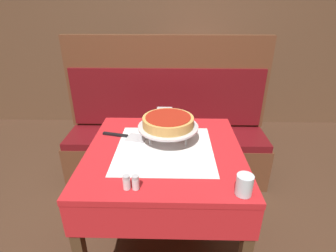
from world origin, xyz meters
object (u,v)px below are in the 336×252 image
(dining_table_rear, at_px, (196,84))
(booth_bench, at_px, (167,140))
(pizza_server, at_px, (127,136))
(water_glass_near, at_px, (244,185))
(pizza_pan_stand, at_px, (168,127))
(deep_dish_pizza, at_px, (168,121))
(salt_shaker, at_px, (127,182))
(dining_table_front, at_px, (165,167))
(napkin_holder, at_px, (165,114))
(pepper_shaker, at_px, (136,182))
(condiment_caddy, at_px, (196,71))

(dining_table_rear, height_order, booth_bench, booth_bench)
(pizza_server, relative_size, water_glass_near, 3.05)
(pizza_pan_stand, bearing_deg, deep_dish_pizza, 90.00)
(booth_bench, distance_m, water_glass_near, 1.33)
(deep_dish_pizza, distance_m, salt_shaker, 0.47)
(water_glass_near, bearing_deg, dining_table_rear, 91.16)
(dining_table_front, bearing_deg, napkin_holder, 91.81)
(booth_bench, relative_size, pepper_shaker, 26.36)
(booth_bench, bearing_deg, dining_table_front, -89.11)
(pizza_server, relative_size, salt_shaker, 4.18)
(napkin_holder, distance_m, condiment_caddy, 1.26)
(pizza_pan_stand, distance_m, pizza_server, 0.26)
(deep_dish_pizza, bearing_deg, water_glass_near, -54.42)
(pizza_server, distance_m, pepper_shaker, 0.49)
(pizza_server, bearing_deg, dining_table_front, -30.62)
(pizza_server, distance_m, napkin_holder, 0.33)
(dining_table_front, xyz_separation_m, condiment_caddy, (0.28, 1.60, 0.16))
(dining_table_rear, xyz_separation_m, pizza_pan_stand, (-0.28, -1.55, 0.20))
(booth_bench, height_order, salt_shaker, booth_bench)
(pizza_pan_stand, relative_size, deep_dish_pizza, 1.19)
(deep_dish_pizza, distance_m, condiment_caddy, 1.53)
(salt_shaker, height_order, napkin_holder, napkin_holder)
(napkin_holder, bearing_deg, pizza_server, -131.88)
(dining_table_rear, bearing_deg, salt_shaker, -102.77)
(dining_table_rear, relative_size, salt_shaker, 11.43)
(pepper_shaker, bearing_deg, water_glass_near, -2.78)
(pizza_pan_stand, relative_size, salt_shaker, 5.11)
(pizza_pan_stand, bearing_deg, napkin_holder, 96.04)
(pizza_pan_stand, distance_m, water_glass_near, 0.56)
(booth_bench, xyz_separation_m, napkin_holder, (0.00, -0.47, 0.44))
(dining_table_front, bearing_deg, dining_table_rear, 79.63)
(dining_table_rear, height_order, salt_shaker, salt_shaker)
(dining_table_front, height_order, salt_shaker, salt_shaker)
(pizza_server, relative_size, pepper_shaker, 4.19)
(dining_table_front, xyz_separation_m, booth_bench, (-0.01, 0.84, -0.28))
(dining_table_rear, distance_m, water_glass_near, 2.01)
(booth_bench, relative_size, water_glass_near, 19.19)
(condiment_caddy, bearing_deg, booth_bench, -111.31)
(pepper_shaker, xyz_separation_m, napkin_holder, (0.10, 0.72, 0.01))
(pizza_pan_stand, distance_m, salt_shaker, 0.47)
(salt_shaker, bearing_deg, pizza_pan_stand, 68.83)
(deep_dish_pizza, xyz_separation_m, water_glass_near, (0.32, -0.45, -0.08))
(dining_table_rear, height_order, pepper_shaker, pepper_shaker)
(dining_table_front, bearing_deg, pizza_server, 149.38)
(dining_table_rear, height_order, deep_dish_pizza, deep_dish_pizza)
(dining_table_front, xyz_separation_m, pizza_pan_stand, (0.02, 0.09, 0.20))
(water_glass_near, distance_m, napkin_holder, 0.82)
(dining_table_front, distance_m, pizza_server, 0.29)
(dining_table_front, relative_size, pepper_shaker, 12.71)
(dining_table_rear, xyz_separation_m, deep_dish_pizza, (-0.28, -1.55, 0.24))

